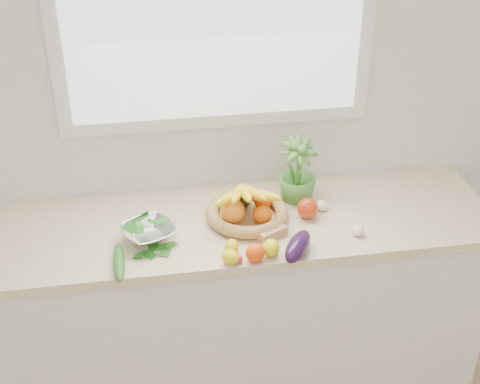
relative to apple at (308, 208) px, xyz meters
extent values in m
cube|color=white|center=(-0.33, 0.32, 0.41)|extent=(4.50, 0.02, 2.70)
cube|color=silver|center=(-0.33, 0.02, -0.51)|extent=(2.20, 0.58, 0.86)
cube|color=beige|center=(-0.33, 0.02, -0.06)|extent=(2.24, 0.62, 0.04)
sphere|color=#FB4707|center=(-0.27, -0.26, -0.01)|extent=(0.08, 0.08, 0.07)
ellipsoid|color=yellow|center=(-0.35, -0.19, -0.02)|extent=(0.07, 0.08, 0.06)
ellipsoid|color=yellow|center=(-0.20, -0.23, -0.01)|extent=(0.08, 0.10, 0.06)
ellipsoid|color=yellow|center=(-0.36, -0.26, -0.02)|extent=(0.09, 0.09, 0.06)
sphere|color=#BA320E|center=(0.00, 0.00, 0.00)|extent=(0.09, 0.09, 0.09)
cube|color=tan|center=(-0.17, -0.12, -0.02)|extent=(0.13, 0.10, 0.04)
ellipsoid|color=white|center=(-0.16, -0.03, -0.02)|extent=(0.06, 0.06, 0.04)
ellipsoid|color=silver|center=(0.07, 0.04, -0.02)|extent=(0.05, 0.05, 0.04)
ellipsoid|color=white|center=(0.17, -0.16, -0.02)|extent=(0.07, 0.07, 0.04)
ellipsoid|color=#250D32|center=(-0.10, -0.25, 0.00)|extent=(0.17, 0.21, 0.08)
ellipsoid|color=#255D1B|center=(-0.78, -0.21, -0.02)|extent=(0.05, 0.24, 0.04)
sphere|color=red|center=(-0.33, -0.26, -0.03)|extent=(0.04, 0.04, 0.03)
imported|color=#4B8C33|center=(-0.01, 0.15, 0.09)|extent=(0.22, 0.22, 0.30)
cylinder|color=tan|center=(-0.25, 0.03, -0.04)|extent=(0.29, 0.29, 0.01)
torus|color=tan|center=(-0.25, 0.03, -0.01)|extent=(0.35, 0.35, 0.05)
sphere|color=orange|center=(-0.32, 0.00, 0.02)|extent=(0.10, 0.10, 0.10)
sphere|color=#E05E07|center=(-0.20, -0.03, 0.01)|extent=(0.08, 0.08, 0.08)
sphere|color=#E94C07|center=(-0.18, 0.07, 0.01)|extent=(0.08, 0.08, 0.07)
ellipsoid|color=black|center=(-0.26, 0.10, 0.02)|extent=(0.09, 0.09, 0.10)
ellipsoid|color=yellow|center=(-0.33, 0.02, 0.07)|extent=(0.17, 0.21, 0.10)
ellipsoid|color=yellow|center=(-0.29, 0.02, 0.08)|extent=(0.11, 0.23, 0.10)
ellipsoid|color=yellow|center=(-0.26, 0.02, 0.09)|extent=(0.04, 0.23, 0.10)
ellipsoid|color=yellow|center=(-0.23, 0.02, 0.08)|extent=(0.11, 0.23, 0.10)
ellipsoid|color=yellow|center=(-0.20, 0.02, 0.07)|extent=(0.17, 0.20, 0.10)
cylinder|color=silver|center=(-0.66, -0.06, -0.04)|extent=(0.10, 0.10, 0.02)
imported|color=white|center=(-0.66, -0.06, 0.00)|extent=(0.26, 0.26, 0.05)
ellipsoid|color=#2A6619|center=(-0.66, -0.06, 0.04)|extent=(0.20, 0.20, 0.06)
camera|label=1|loc=(-0.65, -2.24, 1.51)|focal=50.00mm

